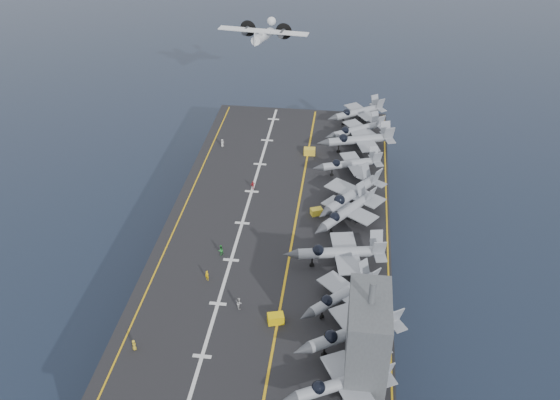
# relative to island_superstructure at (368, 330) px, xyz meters

# --- Properties ---
(ground) EXTENTS (500.00, 500.00, 0.00)m
(ground) POSITION_rel_island_superstructure_xyz_m (-15.00, 30.00, -17.90)
(ground) COLOR #142135
(ground) RESTS_ON ground
(hull) EXTENTS (36.00, 90.00, 10.00)m
(hull) POSITION_rel_island_superstructure_xyz_m (-15.00, 30.00, -12.90)
(hull) COLOR #56595E
(hull) RESTS_ON ground
(flight_deck) EXTENTS (38.00, 92.00, 0.40)m
(flight_deck) POSITION_rel_island_superstructure_xyz_m (-15.00, 30.00, -7.70)
(flight_deck) COLOR black
(flight_deck) RESTS_ON hull
(foul_line) EXTENTS (0.35, 90.00, 0.02)m
(foul_line) POSITION_rel_island_superstructure_xyz_m (-12.00, 30.00, -7.48)
(foul_line) COLOR gold
(foul_line) RESTS_ON flight_deck
(landing_centerline) EXTENTS (0.50, 90.00, 0.02)m
(landing_centerline) POSITION_rel_island_superstructure_xyz_m (-21.00, 30.00, -7.48)
(landing_centerline) COLOR silver
(landing_centerline) RESTS_ON flight_deck
(deck_edge_port) EXTENTS (0.25, 90.00, 0.02)m
(deck_edge_port) POSITION_rel_island_superstructure_xyz_m (-32.00, 30.00, -7.48)
(deck_edge_port) COLOR gold
(deck_edge_port) RESTS_ON flight_deck
(deck_edge_stbd) EXTENTS (0.25, 90.00, 0.02)m
(deck_edge_stbd) POSITION_rel_island_superstructure_xyz_m (3.50, 30.00, -7.48)
(deck_edge_stbd) COLOR gold
(deck_edge_stbd) RESTS_ON flight_deck
(island_superstructure) EXTENTS (5.00, 10.00, 15.00)m
(island_superstructure) POSITION_rel_island_superstructure_xyz_m (0.00, 0.00, 0.00)
(island_superstructure) COLOR #56595E
(island_superstructure) RESTS_ON flight_deck
(fighter_jet_0) EXTENTS (17.14, 15.14, 4.98)m
(fighter_jet_0) POSITION_rel_island_superstructure_xyz_m (-2.63, -4.05, -5.01)
(fighter_jet_0) COLOR gray
(fighter_jet_0) RESTS_ON flight_deck
(fighter_jet_1) EXTENTS (18.66, 17.05, 5.39)m
(fighter_jet_1) POSITION_rel_island_superstructure_xyz_m (-1.55, 4.42, -4.80)
(fighter_jet_1) COLOR #96A0A7
(fighter_jet_1) RESTS_ON flight_deck
(fighter_jet_2) EXTENTS (16.59, 16.72, 4.91)m
(fighter_jet_2) POSITION_rel_island_superstructure_xyz_m (-3.23, 11.79, -5.05)
(fighter_jet_2) COLOR #8D939A
(fighter_jet_2) RESTS_ON flight_deck
(fighter_jet_3) EXTENTS (17.31, 13.16, 5.43)m
(fighter_jet_3) POSITION_rel_island_superstructure_xyz_m (-3.99, 20.85, -4.78)
(fighter_jet_3) COLOR #969FA4
(fighter_jet_3) RESTS_ON flight_deck
(fighter_jet_4) EXTENTS (16.56, 17.71, 5.12)m
(fighter_jet_4) POSITION_rel_island_superstructure_xyz_m (-3.45, 32.19, -4.94)
(fighter_jet_4) COLOR #969CA5
(fighter_jet_4) RESTS_ON flight_deck
(fighter_jet_5) EXTENTS (18.04, 19.49, 5.63)m
(fighter_jet_5) POSITION_rel_island_superstructure_xyz_m (-2.78, 37.24, -4.68)
(fighter_jet_5) COLOR gray
(fighter_jet_5) RESTS_ON flight_deck
(fighter_jet_6) EXTENTS (15.71, 13.10, 4.66)m
(fighter_jet_6) POSITION_rel_island_superstructure_xyz_m (-3.23, 48.70, -5.17)
(fighter_jet_6) COLOR gray
(fighter_jet_6) RESTS_ON flight_deck
(fighter_jet_7) EXTENTS (18.08, 14.65, 5.44)m
(fighter_jet_7) POSITION_rel_island_superstructure_xyz_m (-1.75, 57.95, -4.78)
(fighter_jet_7) COLOR gray
(fighter_jet_7) RESTS_ON flight_deck
(fighter_jet_8) EXTENTS (16.66, 15.45, 4.81)m
(fighter_jet_8) POSITION_rel_island_superstructure_xyz_m (-2.31, 62.85, -5.09)
(fighter_jet_8) COLOR #8E959D
(fighter_jet_8) RESTS_ON flight_deck
(tow_cart_a) EXTENTS (2.54, 2.01, 1.34)m
(tow_cart_a) POSITION_rel_island_superstructure_xyz_m (-12.26, 7.41, -6.83)
(tow_cart_a) COLOR #E1BB08
(tow_cart_a) RESTS_ON flight_deck
(tow_cart_b) EXTENTS (2.33, 1.97, 1.19)m
(tow_cart_b) POSITION_rel_island_superstructure_xyz_m (-8.64, 34.18, -6.91)
(tow_cart_b) COLOR yellow
(tow_cart_b) RESTS_ON flight_deck
(tow_cart_c) EXTENTS (2.37, 1.61, 1.37)m
(tow_cart_c) POSITION_rel_island_superstructure_xyz_m (-11.65, 55.15, -6.81)
(tow_cart_c) COLOR gold
(tow_cart_c) RESTS_ON flight_deck
(crew_0) EXTENTS (1.15, 1.16, 1.63)m
(crew_0) POSITION_rel_island_superstructure_xyz_m (-30.12, 0.10, -6.68)
(crew_0) COLOR gold
(crew_0) RESTS_ON flight_deck
(crew_1) EXTENTS (1.20, 1.05, 1.68)m
(crew_1) POSITION_rel_island_superstructure_xyz_m (-23.65, 14.94, -6.66)
(crew_1) COLOR yellow
(crew_1) RESTS_ON flight_deck
(crew_2) EXTENTS (1.30, 1.31, 1.85)m
(crew_2) POSITION_rel_island_superstructure_xyz_m (-22.84, 21.14, -6.58)
(crew_2) COLOR #268C33
(crew_2) RESTS_ON flight_deck
(crew_4) EXTENTS (1.17, 1.10, 1.62)m
(crew_4) POSITION_rel_island_superstructure_xyz_m (-20.91, 40.95, -6.69)
(crew_4) COLOR red
(crew_4) RESTS_ON flight_deck
(crew_5) EXTENTS (0.98, 1.16, 1.64)m
(crew_5) POSITION_rel_island_superstructure_xyz_m (-29.78, 56.23, -6.68)
(crew_5) COLOR silver
(crew_5) RESTS_ON flight_deck
(crew_7) EXTENTS (1.18, 1.33, 1.86)m
(crew_7) POSITION_rel_island_superstructure_xyz_m (-17.81, 9.59, -6.57)
(crew_7) COLOR silver
(crew_7) RESTS_ON flight_deck
(transport_plane) EXTENTS (22.80, 16.84, 5.03)m
(transport_plane) POSITION_rel_island_superstructure_xyz_m (-25.43, 85.70, 5.95)
(transport_plane) COLOR silver
(fighter_jet_9) EXTENTS (16.66, 15.45, 4.81)m
(fighter_jet_9) POSITION_rel_island_superstructure_xyz_m (-2.31, 71.35, -5.09)
(fighter_jet_9) COLOR #8E959D
(fighter_jet_9) RESTS_ON flight_deck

